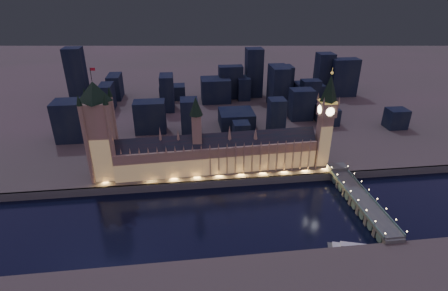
{
  "coord_description": "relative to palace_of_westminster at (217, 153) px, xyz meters",
  "views": [
    {
      "loc": [
        -31.9,
        -247.45,
        185.17
      ],
      "look_at": [
        5.0,
        55.0,
        38.0
      ],
      "focal_mm": 28.0,
      "sensor_mm": 36.0,
      "label": 1
    }
  ],
  "objects": [
    {
      "name": "embankment_wall",
      "position": [
        1.57,
        -20.75,
        -22.37
      ],
      "size": [
        2000.0,
        2.5,
        8.0
      ],
      "primitive_type": "cube",
      "color": "#434D4B",
      "rests_on": "ground"
    },
    {
      "name": "north_bank",
      "position": [
        1.57,
        458.25,
        -22.37
      ],
      "size": [
        2000.0,
        960.0,
        8.0
      ],
      "primitive_type": "cube",
      "color": "#404837",
      "rests_on": "ground"
    },
    {
      "name": "victoria_tower",
      "position": [
        -108.43,
        0.16,
        34.67
      ],
      "size": [
        31.68,
        31.68,
        107.5
      ],
      "color": "#877D56",
      "rests_on": "north_bank"
    },
    {
      "name": "city_backdrop",
      "position": [
        35.38,
        186.06,
        5.56
      ],
      "size": [
        456.91,
        215.63,
        83.88
      ],
      "color": "black",
      "rests_on": "north_bank"
    },
    {
      "name": "westminster_bridge",
      "position": [
        121.03,
        -65.2,
        -20.38
      ],
      "size": [
        18.11,
        113.0,
        15.9
      ],
      "color": "#434D4B",
      "rests_on": "ground"
    },
    {
      "name": "palace_of_westminster",
      "position": [
        0.0,
        0.0,
        0.0
      ],
      "size": [
        202.0,
        28.62,
        78.0
      ],
      "color": "#877D56",
      "rests_on": "north_bank"
    },
    {
      "name": "ground_plane",
      "position": [
        1.57,
        -61.75,
        -26.37
      ],
      "size": [
        2000.0,
        2000.0,
        0.0
      ],
      "primitive_type": "plane",
      "color": "black",
      "rests_on": "ground"
    },
    {
      "name": "river_boat",
      "position": [
        91.13,
        -119.75,
        -24.81
      ],
      "size": [
        38.21,
        19.44,
        4.5
      ],
      "color": "#434D4B",
      "rests_on": "ground"
    },
    {
      "name": "elizabeth_tower",
      "position": [
        109.57,
        0.17,
        37.88
      ],
      "size": [
        18.0,
        18.0,
        101.22
      ],
      "color": "#877D56",
      "rests_on": "north_bank"
    }
  ]
}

